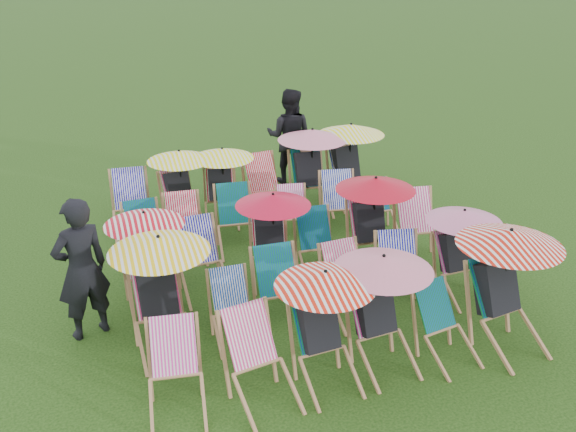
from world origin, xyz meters
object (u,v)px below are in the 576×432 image
object	(u,v)px
deckchair_5	(507,288)
person_rear	(289,136)
deckchair_29	(350,162)
person_left	(81,269)
deckchair_0	(175,373)

from	to	relation	value
deckchair_5	person_rear	xyz separation A→B (m)	(-0.65, 6.06, 0.17)
deckchair_29	person_left	world-z (taller)	person_left
deckchair_5	person_rear	size ratio (longest dim) A/B	0.78
deckchair_0	deckchair_5	xyz separation A→B (m)	(3.87, -0.05, 0.32)
deckchair_29	person_rear	size ratio (longest dim) A/B	0.77
deckchair_5	person_rear	bearing A→B (deg)	86.41
deckchair_5	person_left	bearing A→B (deg)	149.54
deckchair_5	person_left	world-z (taller)	person_left
deckchair_0	deckchair_5	world-z (taller)	deckchair_5
deckchair_0	person_left	xyz separation A→B (m)	(-0.80, 1.71, 0.45)
deckchair_29	person_left	size ratio (longest dim) A/B	0.79
deckchair_29	person_left	distance (m)	5.59
deckchair_0	deckchair_29	world-z (taller)	deckchair_29
deckchair_5	deckchair_29	bearing A→B (deg)	79.47
deckchair_0	person_rear	bearing A→B (deg)	69.01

